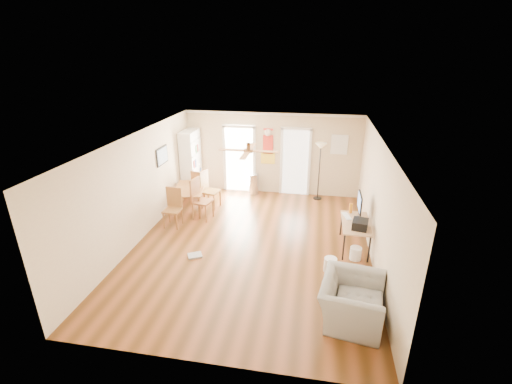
% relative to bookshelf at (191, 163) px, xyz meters
% --- Properties ---
extents(floor, '(7.00, 7.00, 0.00)m').
position_rel_bookshelf_xyz_m(floor, '(2.52, -3.00, -1.03)').
color(floor, brown).
rests_on(floor, ground).
extents(ceiling, '(5.50, 7.00, 0.00)m').
position_rel_bookshelf_xyz_m(ceiling, '(2.52, -3.00, 1.57)').
color(ceiling, silver).
rests_on(ceiling, floor).
extents(wall_back, '(5.50, 0.04, 2.60)m').
position_rel_bookshelf_xyz_m(wall_back, '(2.52, 0.50, 0.27)').
color(wall_back, beige).
rests_on(wall_back, floor).
extents(wall_front, '(5.50, 0.04, 2.60)m').
position_rel_bookshelf_xyz_m(wall_front, '(2.52, -6.50, 0.27)').
color(wall_front, beige).
rests_on(wall_front, floor).
extents(wall_left, '(0.04, 7.00, 2.60)m').
position_rel_bookshelf_xyz_m(wall_left, '(-0.23, -3.00, 0.27)').
color(wall_left, beige).
rests_on(wall_left, floor).
extents(wall_right, '(0.04, 7.00, 2.60)m').
position_rel_bookshelf_xyz_m(wall_right, '(5.27, -3.00, 0.27)').
color(wall_right, beige).
rests_on(wall_right, floor).
extents(crown_molding, '(5.50, 7.00, 0.08)m').
position_rel_bookshelf_xyz_m(crown_molding, '(2.52, -3.00, 1.53)').
color(crown_molding, white).
rests_on(crown_molding, wall_back).
extents(kitchen_doorway, '(0.90, 0.10, 2.10)m').
position_rel_bookshelf_xyz_m(kitchen_doorway, '(1.47, 0.48, 0.02)').
color(kitchen_doorway, white).
rests_on(kitchen_doorway, wall_back).
extents(bathroom_doorway, '(0.80, 0.10, 2.10)m').
position_rel_bookshelf_xyz_m(bathroom_doorway, '(3.27, 0.48, 0.02)').
color(bathroom_doorway, white).
rests_on(bathroom_doorway, wall_back).
extents(wall_decal, '(0.46, 0.03, 1.10)m').
position_rel_bookshelf_xyz_m(wall_decal, '(2.40, 0.48, 0.52)').
color(wall_decal, red).
rests_on(wall_decal, wall_back).
extents(ac_grille, '(0.50, 0.04, 0.60)m').
position_rel_bookshelf_xyz_m(ac_grille, '(4.57, 0.47, 0.67)').
color(ac_grille, white).
rests_on(ac_grille, wall_back).
extents(framed_poster, '(0.04, 0.66, 0.48)m').
position_rel_bookshelf_xyz_m(framed_poster, '(-0.20, -1.60, 0.67)').
color(framed_poster, black).
rests_on(framed_poster, wall_left).
extents(ceiling_fan, '(1.24, 1.24, 0.20)m').
position_rel_bookshelf_xyz_m(ceiling_fan, '(2.52, -3.30, 1.40)').
color(ceiling_fan, '#593819').
rests_on(ceiling_fan, ceiling).
extents(bookshelf, '(0.69, 1.01, 2.05)m').
position_rel_bookshelf_xyz_m(bookshelf, '(0.00, 0.00, 0.00)').
color(bookshelf, white).
rests_on(bookshelf, floor).
extents(dining_table, '(1.06, 1.48, 0.67)m').
position_rel_bookshelf_xyz_m(dining_table, '(0.37, -1.26, -0.69)').
color(dining_table, '#9E6B32').
rests_on(dining_table, floor).
extents(dining_chair_right_a, '(0.54, 0.54, 1.11)m').
position_rel_bookshelf_xyz_m(dining_chair_right_a, '(0.92, -1.00, -0.47)').
color(dining_chair_right_a, '#A17234').
rests_on(dining_chair_right_a, floor).
extents(dining_chair_right_b, '(0.55, 0.55, 1.13)m').
position_rel_bookshelf_xyz_m(dining_chair_right_b, '(0.92, -1.76, -0.46)').
color(dining_chair_right_b, '#9F6133').
rests_on(dining_chair_right_b, floor).
extents(dining_chair_near, '(0.43, 0.43, 1.03)m').
position_rel_bookshelf_xyz_m(dining_chair_near, '(0.28, -2.36, -0.51)').
color(dining_chair_near, '#9D6432').
rests_on(dining_chair_near, floor).
extents(dining_chair_far, '(0.49, 0.49, 0.94)m').
position_rel_bookshelf_xyz_m(dining_chair_far, '(0.43, -0.46, -0.55)').
color(dining_chair_far, '#AD6637').
rests_on(dining_chair_far, floor).
extents(trash_can, '(0.37, 0.37, 0.68)m').
position_rel_bookshelf_xyz_m(trash_can, '(1.99, 0.24, -0.68)').
color(trash_can, '#AFAFB1').
rests_on(trash_can, floor).
extents(torchiere_lamp, '(0.34, 0.34, 1.79)m').
position_rel_bookshelf_xyz_m(torchiere_lamp, '(4.03, 0.19, -0.13)').
color(torchiere_lamp, black).
rests_on(torchiere_lamp, floor).
extents(computer_desk, '(0.62, 1.25, 0.67)m').
position_rel_bookshelf_xyz_m(computer_desk, '(4.91, -2.67, -0.69)').
color(computer_desk, tan).
rests_on(computer_desk, floor).
extents(imac, '(0.15, 0.63, 0.58)m').
position_rel_bookshelf_xyz_m(imac, '(4.99, -2.36, -0.07)').
color(imac, black).
rests_on(imac, computer_desk).
extents(keyboard, '(0.23, 0.42, 0.02)m').
position_rel_bookshelf_xyz_m(keyboard, '(4.72, -2.38, -0.35)').
color(keyboard, silver).
rests_on(keyboard, computer_desk).
extents(printer, '(0.39, 0.44, 0.20)m').
position_rel_bookshelf_xyz_m(printer, '(4.97, -2.95, -0.26)').
color(printer, black).
rests_on(printer, computer_desk).
extents(orange_bottle, '(0.08, 0.08, 0.24)m').
position_rel_bookshelf_xyz_m(orange_bottle, '(4.82, -2.15, -0.24)').
color(orange_bottle, orange).
rests_on(orange_bottle, computer_desk).
extents(wastebasket_a, '(0.32, 0.32, 0.31)m').
position_rel_bookshelf_xyz_m(wastebasket_a, '(4.36, -3.74, -0.87)').
color(wastebasket_a, white).
rests_on(wastebasket_a, floor).
extents(wastebasket_b, '(0.31, 0.31, 0.29)m').
position_rel_bookshelf_xyz_m(wastebasket_b, '(4.92, -3.17, -0.88)').
color(wastebasket_b, white).
rests_on(wastebasket_b, floor).
extents(floor_cloth, '(0.39, 0.36, 0.04)m').
position_rel_bookshelf_xyz_m(floor_cloth, '(1.34, -3.70, -1.00)').
color(floor_cloth, gray).
rests_on(floor_cloth, floor).
extents(armchair, '(1.21, 1.33, 0.76)m').
position_rel_bookshelf_xyz_m(armchair, '(4.67, -5.15, -0.64)').
color(armchair, gray).
rests_on(armchair, floor).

